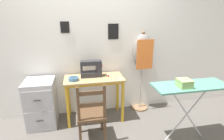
# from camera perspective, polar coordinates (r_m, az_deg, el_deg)

# --- Properties ---
(ground_plane) EXTENTS (14.00, 14.00, 0.00)m
(ground_plane) POSITION_cam_1_polar(r_m,az_deg,el_deg) (3.05, -4.96, -17.68)
(ground_plane) COLOR #5B5651
(wall_back) EXTENTS (10.00, 0.06, 2.55)m
(wall_back) POSITION_cam_1_polar(r_m,az_deg,el_deg) (3.06, -6.73, 8.40)
(wall_back) COLOR silver
(wall_back) RESTS_ON ground_plane
(sewing_table) EXTENTS (0.97, 0.47, 0.77)m
(sewing_table) POSITION_cam_1_polar(r_m,az_deg,el_deg) (2.93, -5.78, -4.76)
(sewing_table) COLOR tan
(sewing_table) RESTS_ON ground_plane
(sewing_machine) EXTENTS (0.36, 0.17, 0.29)m
(sewing_machine) POSITION_cam_1_polar(r_m,az_deg,el_deg) (2.92, -6.48, 0.33)
(sewing_machine) COLOR #28282D
(sewing_machine) RESTS_ON sewing_table
(fabric_bowl) EXTENTS (0.16, 0.16, 0.05)m
(fabric_bowl) POSITION_cam_1_polar(r_m,az_deg,el_deg) (2.82, -12.47, -2.83)
(fabric_bowl) COLOR teal
(fabric_bowl) RESTS_ON sewing_table
(scissors) EXTENTS (0.12, 0.09, 0.01)m
(scissors) POSITION_cam_1_polar(r_m,az_deg,el_deg) (2.85, 1.80, -2.71)
(scissors) COLOR silver
(scissors) RESTS_ON sewing_table
(thread_spool_near_machine) EXTENTS (0.04, 0.04, 0.03)m
(thread_spool_near_machine) POSITION_cam_1_polar(r_m,az_deg,el_deg) (2.96, -2.51, -1.63)
(thread_spool_near_machine) COLOR green
(thread_spool_near_machine) RESTS_ON sewing_table
(thread_spool_mid_table) EXTENTS (0.04, 0.04, 0.04)m
(thread_spool_mid_table) POSITION_cam_1_polar(r_m,az_deg,el_deg) (2.92, -1.26, -1.84)
(thread_spool_mid_table) COLOR red
(thread_spool_mid_table) RESTS_ON sewing_table
(wooden_chair) EXTENTS (0.40, 0.38, 0.90)m
(wooden_chair) POSITION_cam_1_polar(r_m,az_deg,el_deg) (2.56, -6.74, -14.18)
(wooden_chair) COLOR #513823
(wooden_chair) RESTS_ON ground_plane
(filing_cabinet) EXTENTS (0.45, 0.49, 0.78)m
(filing_cabinet) POSITION_cam_1_polar(r_m,az_deg,el_deg) (3.11, -22.03, -9.97)
(filing_cabinet) COLOR #B7B7BC
(filing_cabinet) RESTS_ON ground_plane
(dress_form) EXTENTS (0.35, 0.32, 1.49)m
(dress_form) POSITION_cam_1_polar(r_m,az_deg,el_deg) (3.19, 9.83, 4.89)
(dress_form) COLOR #846647
(dress_form) RESTS_ON ground_plane
(ironing_board) EXTENTS (1.03, 0.38, 0.88)m
(ironing_board) POSITION_cam_1_polar(r_m,az_deg,el_deg) (2.57, 24.30, -5.38)
(ironing_board) COLOR #518E7A
(ironing_board) RESTS_ON ground_plane
(storage_box) EXTENTS (0.17, 0.17, 0.10)m
(storage_box) POSITION_cam_1_polar(r_m,az_deg,el_deg) (2.42, 22.53, -4.03)
(storage_box) COLOR #8EB266
(storage_box) RESTS_ON ironing_board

